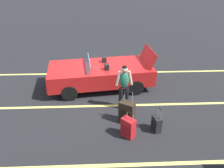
% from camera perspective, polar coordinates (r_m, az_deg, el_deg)
% --- Properties ---
extents(ground_plane, '(80.00, 80.00, 0.00)m').
position_cam_1_polar(ground_plane, '(9.34, -2.82, -0.63)').
color(ground_plane, black).
extents(lot_line_near, '(18.00, 0.12, 0.01)m').
position_cam_1_polar(lot_line_near, '(10.46, -2.81, 2.81)').
color(lot_line_near, '#EAE066').
rests_on(lot_line_near, ground_plane).
extents(lot_line_mid, '(18.00, 0.12, 0.01)m').
position_cam_1_polar(lot_line_mid, '(8.13, -2.84, -5.61)').
color(lot_line_mid, '#EAE066').
rests_on(lot_line_mid, ground_plane).
extents(lot_line_far, '(18.00, 0.12, 0.01)m').
position_cam_1_polar(lot_line_far, '(6.10, -2.89, -20.17)').
color(lot_line_far, '#EAE066').
rests_on(lot_line_far, ground_plane).
extents(convertible_car, '(4.33, 2.24, 1.52)m').
position_cam_1_polar(convertible_car, '(9.05, -4.16, 2.53)').
color(convertible_car, red).
rests_on(convertible_car, ground_plane).
extents(suitcase_large_black, '(0.56, 0.49, 1.11)m').
position_cam_1_polar(suitcase_large_black, '(7.20, 3.81, -7.20)').
color(suitcase_large_black, '#2D2319').
rests_on(suitcase_large_black, ground_plane).
extents(suitcase_medium_bright, '(0.45, 0.45, 0.82)m').
position_cam_1_polar(suitcase_medium_bright, '(6.70, 4.13, -11.07)').
color(suitcase_medium_bright, red).
rests_on(suitcase_medium_bright, ground_plane).
extents(suitcase_small_carryon, '(0.29, 0.38, 0.81)m').
position_cam_1_polar(suitcase_small_carryon, '(7.04, 11.27, -9.95)').
color(suitcase_small_carryon, black).
rests_on(suitcase_small_carryon, ground_plane).
extents(traveler_person, '(0.61, 0.24, 1.65)m').
position_cam_1_polar(traveler_person, '(7.55, 3.10, -0.23)').
color(traveler_person, black).
rests_on(traveler_person, ground_plane).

